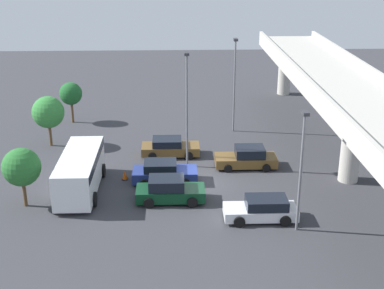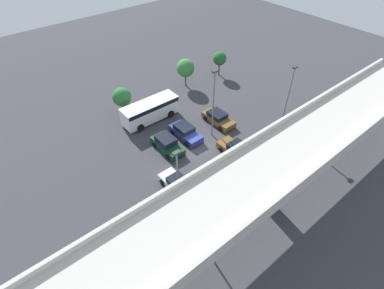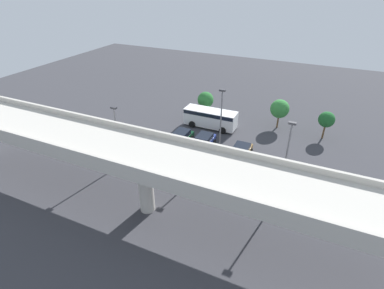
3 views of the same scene
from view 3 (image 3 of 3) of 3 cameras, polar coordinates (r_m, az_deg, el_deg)
ground_plane at (r=37.65m, az=0.36°, el=-2.06°), size 102.77×102.77×0.00m
highway_overpass at (r=26.55m, az=-9.31°, el=-2.70°), size 49.37×6.10×7.13m
parked_car_0 at (r=37.49m, az=9.25°, el=-1.41°), size 2.24×4.66×1.45m
parked_car_1 at (r=33.39m, az=2.03°, el=-5.22°), size 2.24×4.70×1.61m
parked_car_2 at (r=39.18m, az=2.19°, el=0.56°), size 2.21×4.62×1.56m
parked_car_3 at (r=39.96m, az=-2.14°, el=1.26°), size 2.18×4.57×1.67m
parked_car_4 at (r=36.98m, az=-9.98°, el=-1.92°), size 2.08×4.55×1.47m
shuttle_bus at (r=43.98m, az=3.53°, el=5.24°), size 7.68×2.74×2.67m
lamp_post_near_aisle at (r=29.59m, az=17.51°, el=-2.12°), size 0.70×0.35×8.48m
lamp_post_mid_lot at (r=34.63m, az=-14.09°, el=2.30°), size 0.70×0.35×7.46m
lamp_post_by_overpass at (r=34.83m, az=5.52°, el=4.62°), size 0.70×0.35×8.86m
tree_front_left at (r=44.09m, az=24.25°, el=4.34°), size 2.15×2.15×3.93m
tree_front_centre at (r=45.00m, az=16.37°, el=6.53°), size 2.69×2.69×4.32m
tree_front_right at (r=47.07m, az=2.59°, el=8.49°), size 2.49×2.49×4.01m
traffic_cone at (r=41.56m, az=4.36°, el=1.68°), size 0.44×0.44×0.70m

